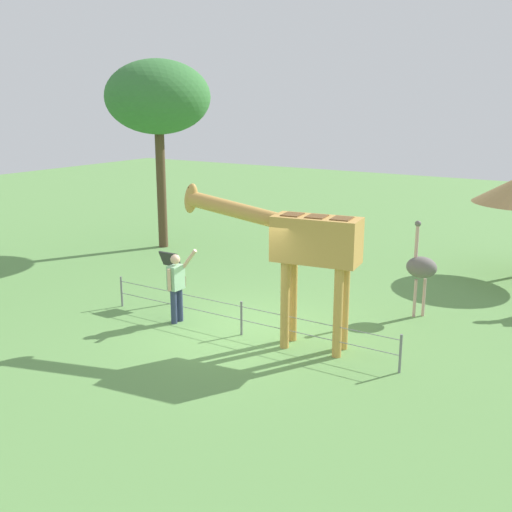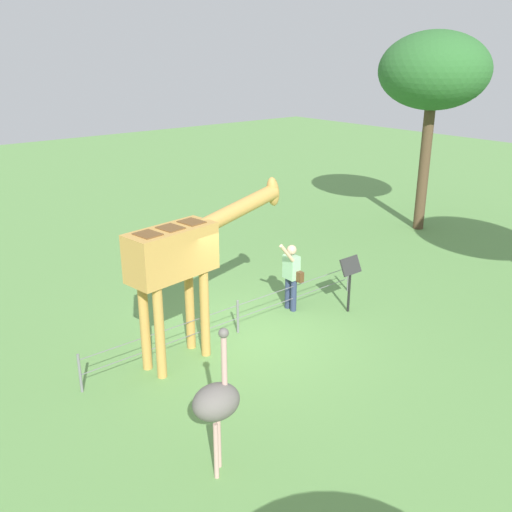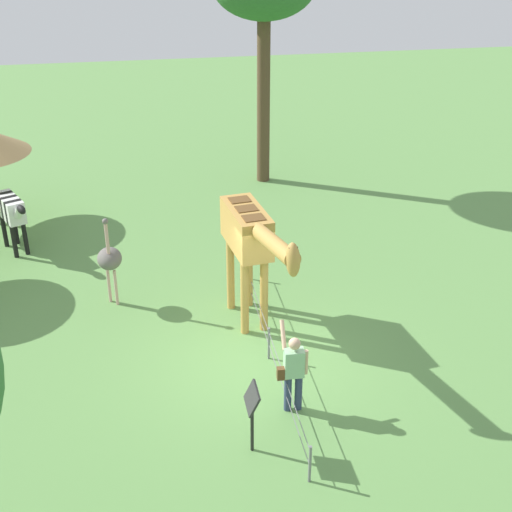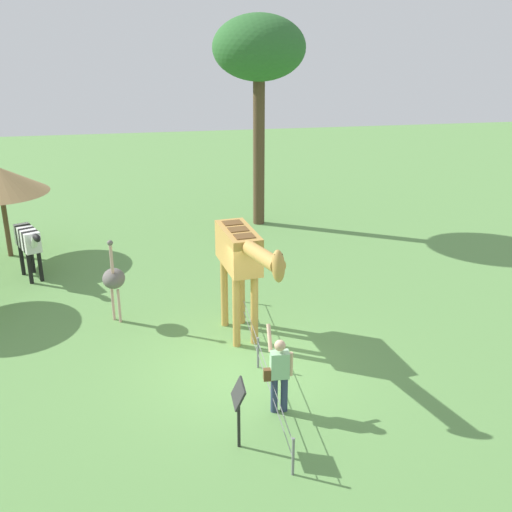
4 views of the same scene
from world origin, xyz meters
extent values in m
plane|color=#60934C|center=(0.00, 0.00, 0.00)|extent=(60.00, 60.00, 0.00)
cylinder|color=#C69347|center=(-1.12, 0.29, 0.90)|extent=(0.18, 0.18, 1.80)
cylinder|color=#C69347|center=(-1.06, -0.14, 0.90)|extent=(0.18, 0.18, 1.80)
cylinder|color=#C69347|center=(-2.21, 0.14, 0.90)|extent=(0.18, 0.18, 1.80)
cylinder|color=#C69347|center=(-2.15, -0.29, 0.90)|extent=(0.18, 0.18, 1.80)
cube|color=#C69347|center=(-1.63, 0.00, 2.25)|extent=(1.78, 0.92, 0.90)
cube|color=brown|center=(-1.14, 0.07, 2.71)|extent=(0.42, 0.48, 0.02)
cube|color=brown|center=(-1.63, 0.00, 2.71)|extent=(0.42, 0.48, 0.02)
cube|color=brown|center=(-2.13, -0.07, 2.71)|extent=(0.42, 0.48, 0.02)
cylinder|color=#C69347|center=(0.04, 0.23, 2.70)|extent=(2.26, 0.62, 0.67)
ellipsoid|color=#C69347|center=(1.12, 0.38, 2.88)|extent=(0.41, 0.31, 0.68)
cylinder|color=brown|center=(1.12, 0.44, 3.06)|extent=(0.05, 0.05, 0.14)
cylinder|color=brown|center=(1.12, 0.32, 3.06)|extent=(0.05, 0.05, 0.14)
cylinder|color=navy|center=(1.66, 0.22, 0.39)|extent=(0.14, 0.14, 0.78)
cylinder|color=navy|center=(1.66, 0.42, 0.39)|extent=(0.14, 0.14, 0.78)
cube|color=#93C699|center=(1.66, 0.32, 1.06)|extent=(0.25, 0.37, 0.55)
sphere|color=#D8AD8C|center=(1.66, 0.32, 1.47)|extent=(0.22, 0.22, 0.22)
cylinder|color=#D8AD8C|center=(1.38, 0.17, 1.49)|extent=(0.41, 0.10, 0.47)
cylinder|color=#D8AD8C|center=(1.67, 0.54, 1.05)|extent=(0.08, 0.08, 0.50)
cube|color=brown|center=(1.70, 0.10, 0.88)|extent=(0.13, 0.20, 0.24)
cylinder|color=black|center=(-5.80, -5.27, 0.47)|extent=(0.12, 0.12, 0.95)
cylinder|color=black|center=(-5.67, -5.54, 0.47)|extent=(0.12, 0.12, 0.95)
cylinder|color=black|center=(-6.52, -5.62, 0.47)|extent=(0.12, 0.12, 0.95)
cylinder|color=black|center=(-6.39, -5.89, 0.47)|extent=(0.12, 0.12, 0.95)
cube|color=silver|center=(-6.56, -5.80, 1.25)|extent=(0.34, 0.47, 0.60)
cube|color=black|center=(-6.41, -5.73, 1.25)|extent=(0.34, 0.47, 0.60)
cube|color=silver|center=(-6.25, -5.65, 1.25)|extent=(0.34, 0.47, 0.60)
cube|color=black|center=(-6.10, -5.58, 1.25)|extent=(0.34, 0.47, 0.60)
cube|color=silver|center=(-5.94, -5.51, 1.25)|extent=(0.34, 0.47, 0.60)
cube|color=black|center=(-5.79, -5.43, 1.25)|extent=(0.34, 0.47, 0.60)
cube|color=silver|center=(-5.63, -5.36, 1.25)|extent=(0.34, 0.47, 0.60)
cylinder|color=silver|center=(-5.42, -5.26, 1.40)|extent=(0.49, 0.37, 0.47)
ellipsoid|color=black|center=(-5.20, -5.15, 1.55)|extent=(0.44, 0.33, 0.22)
cylinder|color=#CC9E93|center=(-2.75, -2.91, 0.45)|extent=(0.07, 0.07, 0.90)
cylinder|color=#CC9E93|center=(-2.91, -3.07, 0.45)|extent=(0.07, 0.07, 0.90)
ellipsoid|color=#66605B|center=(-2.83, -2.99, 1.18)|extent=(0.70, 0.56, 0.49)
cylinder|color=#CC9E93|center=(-2.68, -2.99, 1.73)|extent=(0.08, 0.08, 0.80)
sphere|color=#66605B|center=(-2.68, -2.99, 2.18)|extent=(0.14, 0.14, 0.14)
cylinder|color=brown|center=(-10.09, 1.95, 2.66)|extent=(0.42, 0.42, 5.31)
cylinder|color=black|center=(2.61, -0.61, 0.47)|extent=(0.06, 0.06, 0.95)
cube|color=#2D2D2D|center=(2.61, -0.61, 1.13)|extent=(0.56, 0.21, 0.38)
cylinder|color=slate|center=(-3.50, 0.19, 0.38)|extent=(0.05, 0.05, 0.75)
cylinder|color=slate|center=(0.00, 0.19, 0.38)|extent=(0.05, 0.05, 0.75)
cylinder|color=slate|center=(3.50, 0.19, 0.38)|extent=(0.05, 0.05, 0.75)
cube|color=slate|center=(0.00, 0.19, 0.64)|extent=(7.00, 0.01, 0.01)
cube|color=slate|center=(0.00, 0.19, 0.34)|extent=(7.00, 0.01, 0.01)
camera|label=1|loc=(-6.80, 10.34, 4.87)|focal=42.71mm
camera|label=2|loc=(-6.58, -8.37, 5.69)|focal=39.57mm
camera|label=3|loc=(11.84, -2.18, 8.65)|focal=49.56mm
camera|label=4|loc=(11.85, -1.86, 7.37)|focal=43.78mm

